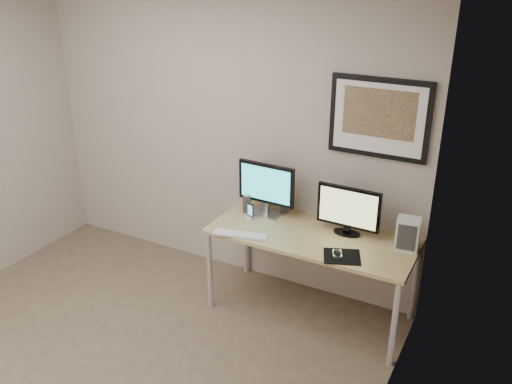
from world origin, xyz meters
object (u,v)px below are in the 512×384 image
fan_unit (408,234)px  speaker_right (284,201)px  phone_dock (251,211)px  keyboard (240,235)px  monitor_large (266,187)px  framed_art (379,118)px  desk (312,241)px  monitor_tv (348,210)px  speaker_left (247,204)px

fan_unit → speaker_right: bearing=164.2°
speaker_right → phone_dock: (-0.19, -0.25, -0.03)m
keyboard → monitor_large: bearing=74.9°
phone_dock → speaker_right: bearing=68.1°
keyboard → framed_art: bearing=23.1°
speaker_right → fan_unit: (1.07, -0.16, 0.03)m
keyboard → fan_unit: size_ratio=1.69×
speaker_right → monitor_large: bearing=-150.5°
desk → fan_unit: bearing=8.2°
desk → fan_unit: (0.70, 0.10, 0.19)m
desk → speaker_right: size_ratio=8.23×
framed_art → monitor_tv: framed_art is taller
keyboard → fan_unit: 1.25m
speaker_right → monitor_tv: bearing=-35.0°
monitor_large → keyboard: (-0.01, -0.41, -0.24)m
framed_art → speaker_left: 1.29m
speaker_left → phone_dock: speaker_left is taller
monitor_large → monitor_tv: (0.71, -0.01, -0.04)m
desk → monitor_large: bearing=164.4°
framed_art → monitor_tv: size_ratio=1.50×
framed_art → phone_dock: framed_art is taller
speaker_left → fan_unit: fan_unit is taller
speaker_right → phone_dock: bearing=-149.3°
framed_art → phone_dock: size_ratio=5.60×
framed_art → monitor_large: bearing=-166.3°
speaker_right → fan_unit: 1.08m
framed_art → speaker_right: 1.07m
desk → keyboard: (-0.48, -0.28, 0.07)m
speaker_right → fan_unit: fan_unit is taller
speaker_left → keyboard: speaker_left is taller
desk → framed_art: 1.07m
speaker_right → keyboard: 0.56m
monitor_tv → speaker_left: bearing=-177.0°
speaker_left → phone_dock: bearing=-61.0°
desk → monitor_large: 0.58m
fan_unit → speaker_left: bearing=173.0°
monitor_tv → fan_unit: bearing=-1.4°
speaker_left → speaker_right: (0.27, 0.17, 0.01)m
desk → framed_art: bearing=43.5°
desk → phone_dock: size_ratio=11.95×
framed_art → speaker_right: bearing=-174.5°
phone_dock → framed_art: bearing=34.8°
speaker_right → keyboard: speaker_right is taller
desk → phone_dock: (-0.55, 0.02, 0.13)m
monitor_large → fan_unit: 1.18m
framed_art → speaker_right: size_ratio=3.86×
framed_art → speaker_right: framed_art is taller
fan_unit → phone_dock: bearing=176.6°
desk → fan_unit: size_ratio=6.33×
framed_art → keyboard: (-0.83, -0.61, -0.88)m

